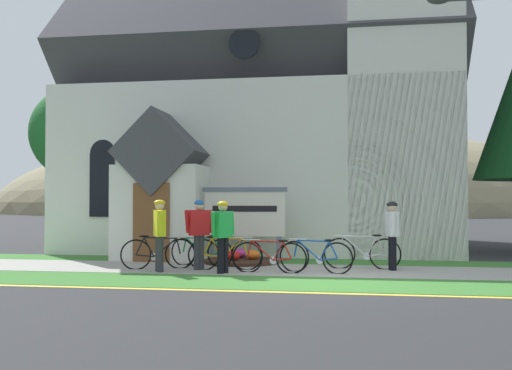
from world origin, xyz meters
TOP-DOWN VIEW (x-y plane):
  - ground at (0.00, 4.00)m, footprint 140.00×140.00m
  - sidewalk_slab at (-2.63, 1.67)m, footprint 32.00×2.45m
  - grass_verge at (-2.63, -0.58)m, footprint 32.00×2.05m
  - church_lawn at (-2.63, 3.68)m, footprint 24.00×1.56m
  - curb_paint_stripe at (-2.63, -1.75)m, footprint 28.00×0.16m
  - church_building at (-2.27, 9.30)m, footprint 12.77×12.22m
  - church_sign at (-2.43, 3.41)m, footprint 2.29×0.27m
  - flower_bed at (-2.43, 2.98)m, footprint 1.96×1.96m
  - bicycle_red at (-1.42, 1.02)m, footprint 1.72×0.13m
  - bicycle_yellow at (-0.39, 1.21)m, footprint 1.70×0.52m
  - bicycle_white at (0.66, 2.13)m, footprint 1.83×0.08m
  - bicycle_blue at (-3.28, 2.11)m, footprint 1.70×0.51m
  - bicycle_silver at (-2.53, 1.42)m, footprint 1.74×0.35m
  - bicycle_green at (-4.16, 1.37)m, footprint 1.66×0.69m
  - cyclist_in_yellow_jersey at (-2.43, 0.72)m, footprint 0.42×0.63m
  - cyclist_in_white_jersey at (-3.13, 1.31)m, footprint 0.60×0.45m
  - cyclist_in_orange_jersey at (-3.93, 0.79)m, footprint 0.40×0.70m
  - cyclist_in_green_jersey at (1.34, 1.94)m, footprint 0.30×0.68m
  - yard_deciduous_tree at (-8.76, 7.38)m, footprint 3.95×3.95m
  - distant_hill at (-8.18, 67.79)m, footprint 81.71×50.75m

SIDE VIEW (x-z plane):
  - ground at x=0.00m, z-range 0.00..0.00m
  - distant_hill at x=-8.18m, z-range -11.01..11.01m
  - curb_paint_stripe at x=-2.63m, z-range 0.00..0.01m
  - grass_verge at x=-2.63m, z-range 0.00..0.01m
  - church_lawn at x=-2.63m, z-range 0.00..0.01m
  - sidewalk_slab at x=-2.63m, z-range 0.00..0.01m
  - flower_bed at x=-2.43m, z-range -0.09..0.25m
  - bicycle_blue at x=-3.28m, z-range -0.03..0.77m
  - bicycle_red at x=-1.42m, z-range -0.02..0.75m
  - bicycle_yellow at x=-0.39m, z-range -0.02..0.77m
  - bicycle_green at x=-4.16m, z-range -0.03..0.79m
  - bicycle_silver at x=-2.53m, z-range -0.02..0.79m
  - bicycle_white at x=0.66m, z-range -0.03..0.81m
  - cyclist_in_green_jersey at x=1.34m, z-range 0.13..1.74m
  - cyclist_in_yellow_jersey at x=-2.43m, z-range 0.13..1.75m
  - cyclist_in_white_jersey at x=-3.13m, z-range 0.14..1.78m
  - cyclist_in_orange_jersey at x=-3.93m, z-range 0.14..1.79m
  - church_sign at x=-2.43m, z-range 0.29..2.28m
  - yard_deciduous_tree at x=-8.76m, z-range 1.11..6.84m
  - church_building at x=-2.27m, z-range -1.41..10.95m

